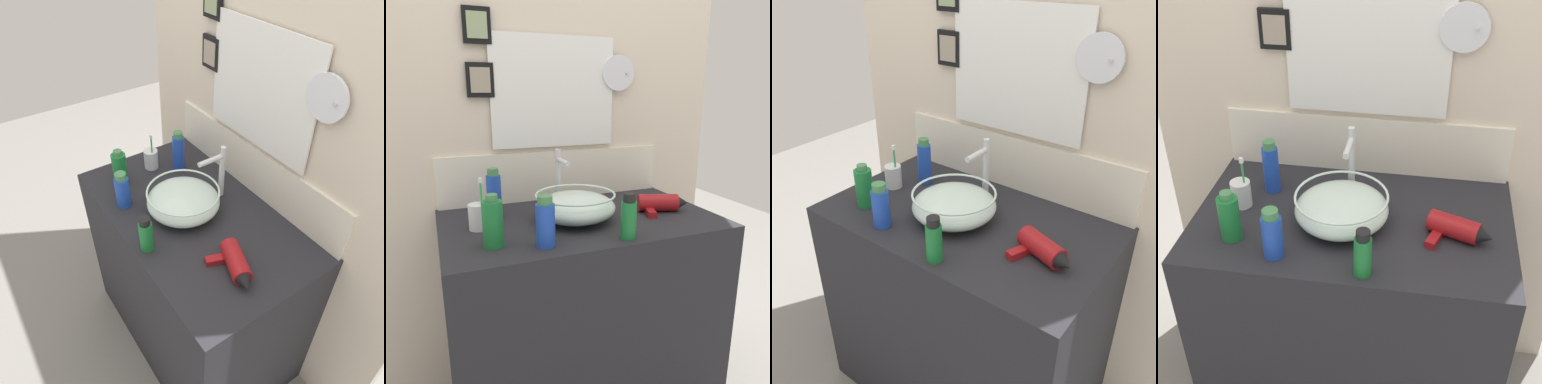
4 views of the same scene
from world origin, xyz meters
TOP-DOWN VIEW (x-y plane):
  - ground_plane at (0.00, 0.00)m, footprint 6.00×6.00m
  - vanity_counter at (0.00, 0.00)m, footprint 1.01×0.60m
  - back_panel at (-0.00, 0.33)m, footprint 1.54×0.10m
  - glass_bowl_sink at (-0.03, -0.03)m, footprint 0.29×0.29m
  - faucet at (-0.03, 0.15)m, footprint 0.02×0.13m
  - hair_drier at (0.32, -0.05)m, footprint 0.21×0.14m
  - toothbrush_cup at (-0.37, 0.01)m, footprint 0.06×0.06m
  - spray_bottle at (-0.20, -0.21)m, footprint 0.06×0.06m
  - soap_dispenser at (-0.30, 0.12)m, footprint 0.05×0.05m
  - shampoo_bottle at (0.07, -0.25)m, footprint 0.05×0.05m
  - lotion_bottle at (-0.34, -0.15)m, footprint 0.06×0.06m

SIDE VIEW (x-z plane):
  - ground_plane at x=0.00m, z-range 0.00..0.00m
  - vanity_counter at x=0.00m, z-range 0.00..0.87m
  - hair_drier at x=0.32m, z-range 0.87..0.94m
  - toothbrush_cup at x=-0.37m, z-range 0.83..1.01m
  - glass_bowl_sink at x=-0.03m, z-range 0.87..0.98m
  - shampoo_bottle at x=0.07m, z-range 0.87..1.02m
  - spray_bottle at x=-0.20m, z-range 0.87..1.03m
  - lotion_bottle at x=-0.34m, z-range 0.87..1.03m
  - soap_dispenser at x=-0.30m, z-range 0.87..1.05m
  - faucet at x=-0.03m, z-range 0.89..1.13m
  - back_panel at x=0.00m, z-range 0.00..2.52m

